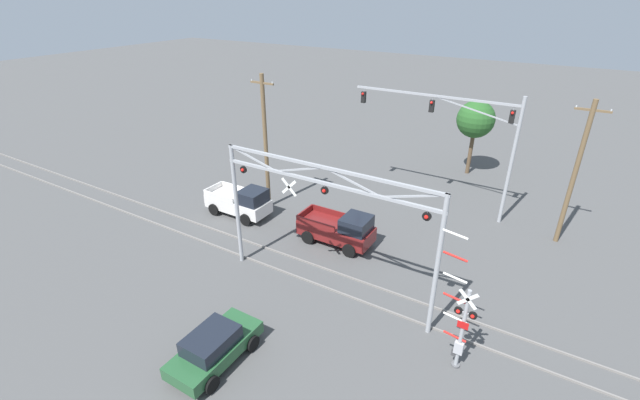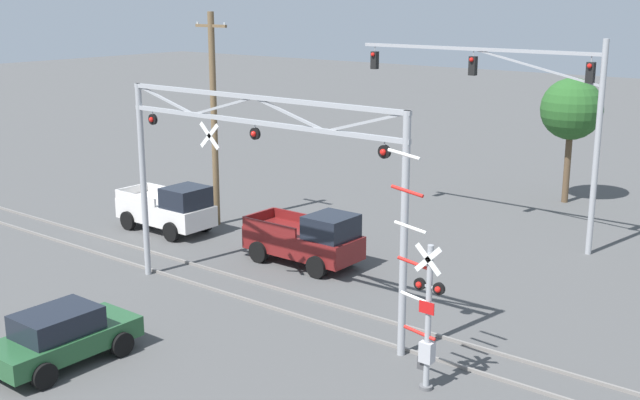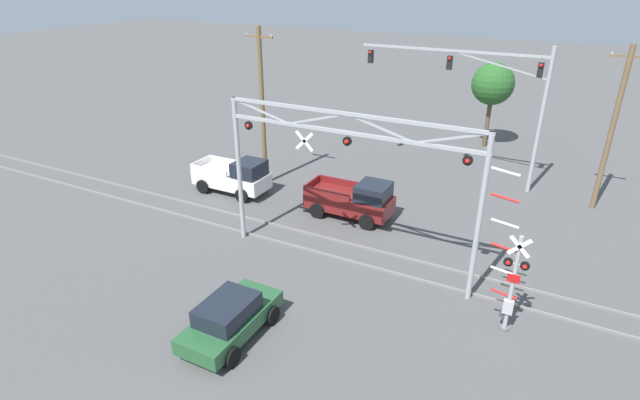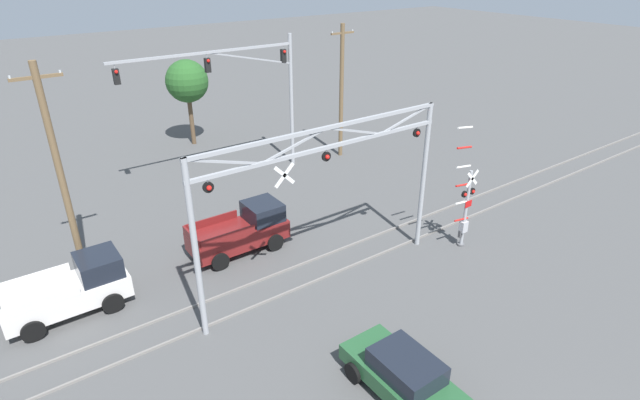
# 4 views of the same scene
# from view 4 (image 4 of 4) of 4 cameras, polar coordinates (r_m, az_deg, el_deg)

# --- Properties ---
(rail_track_near) EXTENTS (80.00, 0.08, 0.10)m
(rail_track_near) POSITION_cam_4_polar(r_m,az_deg,el_deg) (22.13, 0.20, -8.94)
(rail_track_near) COLOR gray
(rail_track_near) RESTS_ON ground_plane
(rail_track_far) EXTENTS (80.00, 0.08, 0.10)m
(rail_track_far) POSITION_cam_4_polar(r_m,az_deg,el_deg) (23.10, -1.89, -7.26)
(rail_track_far) COLOR gray
(rail_track_far) RESTS_ON ground_plane
(crossing_gantry) EXTENTS (11.36, 0.27, 7.06)m
(crossing_gantry) POSITION_cam_4_polar(r_m,az_deg,el_deg) (19.51, 0.67, 2.37)
(crossing_gantry) COLOR #9EA0A5
(crossing_gantry) RESTS_ON ground_plane
(crossing_signal_mast) EXTENTS (1.78, 0.35, 6.28)m
(crossing_signal_mast) POSITION_cam_4_polar(r_m,az_deg,el_deg) (24.42, 16.23, -0.83)
(crossing_signal_mast) COLOR #9EA0A5
(crossing_signal_mast) RESTS_ON ground_plane
(traffic_signal_span) EXTENTS (11.15, 0.39, 8.49)m
(traffic_signal_span) POSITION_cam_4_polar(r_m,az_deg,el_deg) (31.32, -7.42, 13.20)
(traffic_signal_span) COLOR #9EA0A5
(traffic_signal_span) RESTS_ON ground_plane
(pickup_truck_lead) EXTENTS (4.64, 2.15, 2.16)m
(pickup_truck_lead) POSITION_cam_4_polar(r_m,az_deg,el_deg) (24.02, -8.77, -3.42)
(pickup_truck_lead) COLOR maroon
(pickup_truck_lead) RESTS_ON ground_plane
(pickup_truck_following) EXTENTS (4.58, 2.15, 2.16)m
(pickup_truck_following) POSITION_cam_4_polar(r_m,az_deg,el_deg) (22.10, -26.39, -9.06)
(pickup_truck_following) COLOR silver
(pickup_truck_following) RESTS_ON ground_plane
(sedan_waiting) EXTENTS (2.10, 4.19, 1.59)m
(sedan_waiting) POSITION_cam_4_polar(r_m,az_deg,el_deg) (16.99, 9.44, -19.06)
(sedan_waiting) COLOR #23512D
(sedan_waiting) RESTS_ON ground_plane
(utility_pole_left) EXTENTS (1.80, 0.28, 9.41)m
(utility_pole_left) POSITION_cam_4_polar(r_m,az_deg,el_deg) (22.34, -27.47, 2.32)
(utility_pole_left) COLOR brown
(utility_pole_left) RESTS_ON ground_plane
(utility_pole_right) EXTENTS (1.80, 0.28, 8.90)m
(utility_pole_right) POSITION_cam_4_polar(r_m,az_deg,el_deg) (34.27, 2.46, 12.38)
(utility_pole_right) COLOR brown
(utility_pole_right) RESTS_ON ground_plane
(background_tree_beyond_span) EXTENTS (3.02, 3.02, 6.21)m
(background_tree_beyond_span) POSITION_cam_4_polar(r_m,az_deg,el_deg) (37.71, -14.96, 12.94)
(background_tree_beyond_span) COLOR brown
(background_tree_beyond_span) RESTS_ON ground_plane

